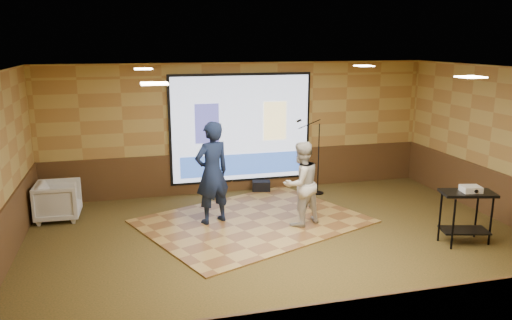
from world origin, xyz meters
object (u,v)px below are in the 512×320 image
object	(u,v)px
dance_floor	(253,221)
duffel_bag	(261,186)
av_table	(466,208)
mic_stand	(316,173)
player_right	(301,184)
projector	(471,189)
banquet_chair	(58,201)
projector_screen	(241,129)
player_left	(212,173)

from	to	relation	value
dance_floor	duffel_bag	distance (m)	2.04
av_table	duffel_bag	distance (m)	4.70
mic_stand	player_right	bearing A→B (deg)	-138.70
dance_floor	mic_stand	distance (m)	2.42
projector	banquet_chair	distance (m)	7.74
projector_screen	mic_stand	xyz separation A→B (m)	(1.61, -0.64, -0.98)
mic_stand	banquet_chair	world-z (taller)	mic_stand
dance_floor	av_table	xyz separation A→B (m)	(3.33, -1.94, 0.64)
player_left	mic_stand	size ratio (longest dim) A/B	1.12
projector	mic_stand	bearing A→B (deg)	124.51
av_table	banquet_chair	bearing A→B (deg)	156.33
duffel_bag	player_right	bearing A→B (deg)	-86.49
projector	projector_screen	bearing A→B (deg)	138.30
dance_floor	projector	size ratio (longest dim) A/B	12.77
mic_stand	banquet_chair	xyz separation A→B (m)	(-5.57, -0.32, -0.11)
player_left	av_table	size ratio (longest dim) A/B	2.11
projector	duffel_bag	world-z (taller)	projector
dance_floor	banquet_chair	world-z (taller)	banquet_chair
projector	banquet_chair	bearing A→B (deg)	167.19
mic_stand	projector_screen	bearing A→B (deg)	138.62
projector	duffel_bag	bearing A→B (deg)	135.54
player_right	duffel_bag	bearing A→B (deg)	-106.52
mic_stand	player_left	bearing A→B (deg)	-172.98
player_left	banquet_chair	xyz separation A→B (m)	(-2.93, 1.01, -0.64)
player_right	mic_stand	size ratio (longest dim) A/B	0.91
dance_floor	player_left	world-z (taller)	player_left
projector_screen	banquet_chair	size ratio (longest dim) A/B	3.96
banquet_chair	player_right	bearing A→B (deg)	-107.08
dance_floor	mic_stand	world-z (taller)	mic_stand
player_right	av_table	size ratio (longest dim) A/B	1.72
duffel_bag	projector	bearing A→B (deg)	-55.31
projector_screen	duffel_bag	xyz separation A→B (m)	(0.43, -0.19, -1.35)
av_table	banquet_chair	size ratio (longest dim) A/B	1.12
dance_floor	projector	bearing A→B (deg)	-30.18
projector	banquet_chair	size ratio (longest dim) A/B	0.37
dance_floor	banquet_chair	size ratio (longest dim) A/B	4.79
player_left	projector	distance (m)	4.64
av_table	duffel_bag	bearing A→B (deg)	124.41
player_right	projector	size ratio (longest dim) A/B	5.14
player_right	projector	xyz separation A→B (m)	(2.54, -1.54, 0.15)
dance_floor	player_left	distance (m)	1.27
player_left	mic_stand	world-z (taller)	player_left
player_right	mic_stand	world-z (taller)	mic_stand
player_left	projector	bearing A→B (deg)	131.20
dance_floor	banquet_chair	xyz separation A→B (m)	(-3.70, 1.14, 0.37)
projector_screen	player_right	world-z (taller)	projector_screen
projector_screen	av_table	size ratio (longest dim) A/B	3.54
player_left	banquet_chair	bearing A→B (deg)	-41.02
projector	player_right	bearing A→B (deg)	159.55
projector_screen	duffel_bag	world-z (taller)	projector_screen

